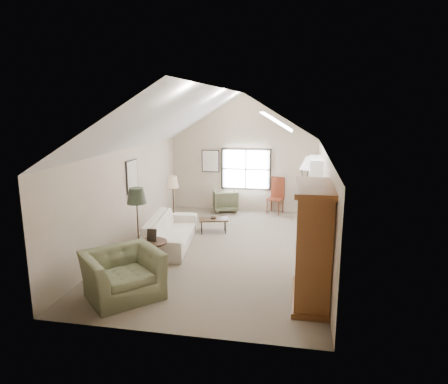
% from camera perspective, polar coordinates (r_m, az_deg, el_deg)
% --- Properties ---
extents(room_shell, '(5.01, 8.01, 4.00)m').
position_cam_1_polar(room_shell, '(9.70, -0.44, 9.99)').
color(room_shell, '#6C624D').
rests_on(room_shell, ground).
extents(window, '(1.72, 0.08, 1.42)m').
position_cam_1_polar(window, '(13.76, 3.15, 3.28)').
color(window, black).
rests_on(window, room_shell).
extents(skylight, '(0.80, 1.20, 0.52)m').
position_cam_1_polar(skylight, '(10.44, 7.66, 10.11)').
color(skylight, white).
rests_on(skylight, room_shell).
extents(wall_art, '(1.97, 3.71, 0.88)m').
position_cam_1_polar(wall_art, '(12.19, -7.38, 3.36)').
color(wall_art, black).
rests_on(wall_art, room_shell).
extents(armoire, '(0.60, 1.50, 2.20)m').
position_cam_1_polar(armoire, '(7.54, 12.55, -7.32)').
color(armoire, brown).
rests_on(armoire, ground).
extents(tv_alcove, '(0.32, 1.30, 2.10)m').
position_cam_1_polar(tv_alcove, '(11.39, 12.79, -0.43)').
color(tv_alcove, white).
rests_on(tv_alcove, ground).
extents(media_console, '(0.34, 1.18, 0.60)m').
position_cam_1_polar(media_console, '(11.60, 12.49, -4.53)').
color(media_console, '#382316').
rests_on(media_console, ground).
extents(tv_panel, '(0.05, 0.90, 0.55)m').
position_cam_1_polar(tv_panel, '(11.44, 12.64, -1.55)').
color(tv_panel, black).
rests_on(tv_panel, media_console).
extents(sofa, '(1.33, 2.74, 0.77)m').
position_cam_1_polar(sofa, '(10.54, -7.62, -5.55)').
color(sofa, beige).
rests_on(sofa, ground).
extents(armchair_near, '(1.81, 1.81, 0.89)m').
position_cam_1_polar(armchair_near, '(7.99, -14.25, -11.33)').
color(armchair_near, '#6E714F').
rests_on(armchair_near, ground).
extents(armchair_far, '(1.02, 1.03, 0.75)m').
position_cam_1_polar(armchair_far, '(13.81, 0.20, -1.21)').
color(armchair_far, '#5D6043').
rests_on(armchair_far, ground).
extents(coffee_table, '(0.91, 0.67, 0.42)m').
position_cam_1_polar(coffee_table, '(11.51, -1.52, -4.84)').
color(coffee_table, '#352315').
rests_on(coffee_table, ground).
extents(bowl, '(0.24, 0.24, 0.05)m').
position_cam_1_polar(bowl, '(11.44, -1.53, -3.72)').
color(bowl, '#362316').
rests_on(bowl, coffee_table).
extents(side_table, '(0.73, 0.73, 0.66)m').
position_cam_1_polar(side_table, '(9.11, -10.17, -8.91)').
color(side_table, '#352015').
rests_on(side_table, ground).
extents(side_chair, '(0.60, 0.60, 1.23)m').
position_cam_1_polar(side_chair, '(13.56, 7.34, -0.53)').
color(side_chair, maroon).
rests_on(side_chair, ground).
extents(tripod_lamp, '(0.76, 0.76, 2.04)m').
position_cam_1_polar(tripod_lamp, '(13.17, 11.90, 0.73)').
color(tripod_lamp, white).
rests_on(tripod_lamp, ground).
extents(dark_lamp, '(0.49, 0.49, 1.84)m').
position_cam_1_polar(dark_lamp, '(9.24, -12.20, -4.82)').
color(dark_lamp, '#262D20').
rests_on(dark_lamp, ground).
extents(tan_lamp, '(0.37, 0.37, 1.65)m').
position_cam_1_polar(tan_lamp, '(11.61, -7.25, -1.61)').
color(tan_lamp, tan).
rests_on(tan_lamp, ground).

